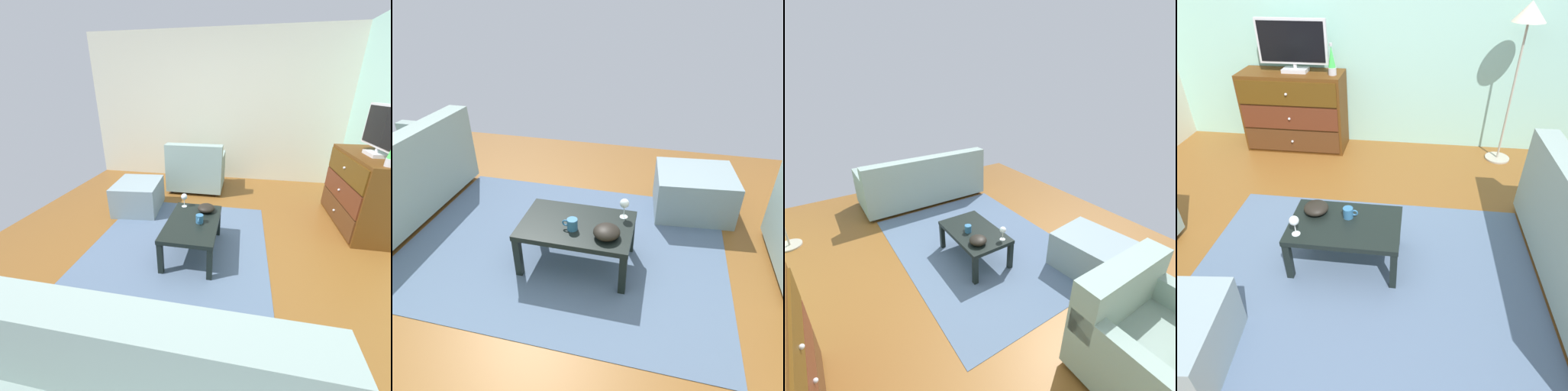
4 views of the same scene
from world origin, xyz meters
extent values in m
cube|color=brown|center=(0.00, 0.00, -0.03)|extent=(5.54, 4.86, 0.05)
cube|color=slate|center=(0.20, -0.20, 0.00)|extent=(2.60, 1.90, 0.01)
cube|color=#562615|center=(-0.92, 1.65, 0.46)|extent=(1.13, 0.02, 0.26)
sphere|color=silver|center=(-0.92, 1.63, 0.46)|extent=(0.03, 0.03, 0.03)
cube|color=#4F320D|center=(-0.92, 1.65, 0.74)|extent=(1.13, 0.02, 0.26)
sphere|color=silver|center=(-0.92, 1.63, 0.74)|extent=(0.03, 0.03, 0.03)
cube|color=black|center=(-0.34, 0.20, 0.16)|extent=(0.05, 0.05, 0.33)
cube|color=black|center=(0.43, 0.20, 0.16)|extent=(0.05, 0.05, 0.33)
cube|color=black|center=(-0.34, -0.26, 0.16)|extent=(0.05, 0.05, 0.33)
cube|color=black|center=(0.43, -0.26, 0.16)|extent=(0.05, 0.05, 0.33)
cube|color=black|center=(0.04, -0.03, 0.35)|extent=(0.83, 0.52, 0.04)
cylinder|color=silver|center=(-0.28, -0.19, 0.37)|extent=(0.06, 0.06, 0.00)
cylinder|color=silver|center=(-0.28, -0.19, 0.42)|extent=(0.01, 0.01, 0.09)
sphere|color=silver|center=(-0.28, -0.19, 0.49)|extent=(0.07, 0.07, 0.07)
cylinder|color=#2E628E|center=(0.05, 0.05, 0.41)|extent=(0.08, 0.08, 0.08)
torus|color=#2E628E|center=(0.10, 0.05, 0.42)|extent=(0.05, 0.01, 0.05)
ellipsoid|color=black|center=(-0.20, 0.08, 0.41)|extent=(0.19, 0.19, 0.08)
cylinder|color=#332319|center=(2.27, -1.05, 0.03)|extent=(0.05, 0.05, 0.05)
cylinder|color=#332319|center=(2.27, 0.77, 0.03)|extent=(0.05, 0.05, 0.05)
cylinder|color=#332319|center=(1.58, -1.05, 0.03)|extent=(0.05, 0.05, 0.05)
cylinder|color=#332319|center=(1.58, 0.77, 0.03)|extent=(0.05, 0.05, 0.05)
cube|color=gray|center=(1.92, -0.14, 0.23)|extent=(0.85, 1.98, 0.36)
cube|color=gray|center=(1.60, -0.14, 0.62)|extent=(0.20, 1.98, 0.41)
cube|color=gray|center=(1.92, -1.07, 0.51)|extent=(0.81, 0.12, 0.20)
cube|color=gray|center=(1.92, 0.79, 0.51)|extent=(0.81, 0.12, 0.20)
cylinder|color=#786752|center=(2.20, -0.35, 0.49)|extent=(0.16, 0.40, 0.16)
cylinder|color=#332319|center=(-1.50, 0.05, 0.03)|extent=(0.05, 0.05, 0.05)
cylinder|color=#332319|center=(-1.50, -0.69, 0.03)|extent=(0.05, 0.05, 0.05)
cube|color=gray|center=(-1.82, -0.32, 0.23)|extent=(0.80, 0.90, 0.35)
cube|color=gray|center=(-1.52, -0.32, 0.61)|extent=(0.20, 0.90, 0.42)
cube|color=gray|center=(-1.82, 0.07, 0.50)|extent=(0.76, 0.12, 0.20)
cube|color=gray|center=(-0.83, -0.99, 0.20)|extent=(0.76, 0.67, 0.41)
cylinder|color=#A59E8C|center=(1.51, 1.83, 0.01)|extent=(0.28, 0.28, 0.02)
camera|label=1|loc=(2.21, 0.41, 1.61)|focal=22.74mm
camera|label=2|loc=(-0.51, 1.91, 1.83)|focal=31.16mm
camera|label=3|loc=(-2.23, 1.38, 2.06)|focal=25.13mm
camera|label=4|loc=(0.49, -1.97, 2.00)|focal=31.85mm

